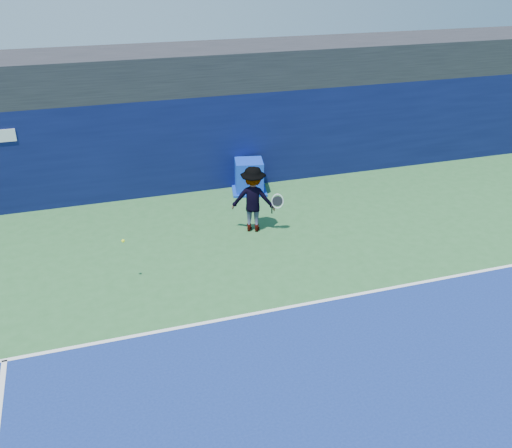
# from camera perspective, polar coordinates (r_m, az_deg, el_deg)

# --- Properties ---
(ground) EXTENTS (80.00, 80.00, 0.00)m
(ground) POSITION_cam_1_polar(r_m,az_deg,el_deg) (10.12, 5.54, -18.20)
(ground) COLOR #2C6331
(ground) RESTS_ON ground
(baseline) EXTENTS (24.00, 0.10, 0.01)m
(baseline) POSITION_cam_1_polar(r_m,az_deg,el_deg) (12.28, 0.03, -8.91)
(baseline) COLOR white
(baseline) RESTS_ON ground
(stadium_band) EXTENTS (36.00, 3.00, 1.20)m
(stadium_band) POSITION_cam_1_polar(r_m,az_deg,el_deg) (18.67, -8.31, 15.11)
(stadium_band) COLOR black
(stadium_band) RESTS_ON back_wall_assembly
(back_wall_assembly) EXTENTS (36.00, 1.03, 3.00)m
(back_wall_assembly) POSITION_cam_1_polar(r_m,az_deg,el_deg) (18.22, -7.33, 8.08)
(back_wall_assembly) COLOR #0B113E
(back_wall_assembly) RESTS_ON ground
(equipment_cart) EXTENTS (1.27, 1.27, 1.03)m
(equipment_cart) POSITION_cam_1_polar(r_m,az_deg,el_deg) (18.09, -0.70, 4.69)
(equipment_cart) COLOR #0D30BC
(equipment_cart) RESTS_ON ground
(tennis_player) EXTENTS (1.44, 1.11, 1.83)m
(tennis_player) POSITION_cam_1_polar(r_m,az_deg,el_deg) (15.36, -0.28, 2.51)
(tennis_player) COLOR silver
(tennis_player) RESTS_ON ground
(tennis_ball) EXTENTS (0.08, 0.08, 0.08)m
(tennis_ball) POSITION_cam_1_polar(r_m,az_deg,el_deg) (13.23, -13.15, -1.66)
(tennis_ball) COLOR #D7EE1A
(tennis_ball) RESTS_ON ground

